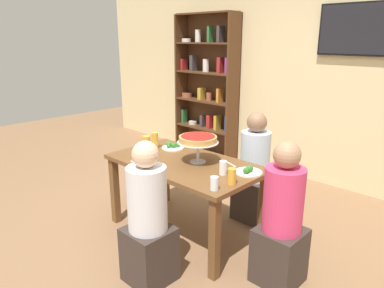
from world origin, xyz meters
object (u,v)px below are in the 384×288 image
deep_dish_pizza_stand (198,140)px  cutlery_knife_near (230,164)px  television (361,29)px  water_glass_clear_spare (223,168)px  diner_near_right (148,224)px  beer_glass_amber_tall (232,176)px  diner_head_east (281,225)px  salad_plate_near_diner (173,147)px  diner_far_right (254,175)px  beer_glass_amber_short (155,140)px  salad_plate_far_diner (248,171)px  cutlery_fork_near (139,162)px  beer_glass_amber_spare (146,144)px  dining_table (185,172)px  bookshelf (208,86)px  water_glass_clear_far (139,152)px  water_glass_clear_near (214,183)px

deep_dish_pizza_stand → cutlery_knife_near: size_ratio=2.10×
television → cutlery_knife_near: television is taller
deep_dish_pizza_stand → cutlery_knife_near: (0.25, 0.17, -0.21)m
television → water_glass_clear_spare: (-0.23, -2.11, -1.14)m
diner_near_right → beer_glass_amber_tall: 0.74m
diner_head_east → salad_plate_near_diner: diner_head_east is taller
diner_far_right → beer_glass_amber_short: (-0.84, -0.61, 0.33)m
salad_plate_far_diner → beer_glass_amber_tall: size_ratio=1.79×
salad_plate_near_diner → cutlery_fork_near: salad_plate_near_diner is taller
diner_head_east → diner_near_right: 1.01m
cutlery_fork_near → cutlery_knife_near: bearing=20.0°
diner_head_east → beer_glass_amber_tall: bearing=15.0°
beer_glass_amber_tall → water_glass_clear_spare: 0.22m
diner_far_right → deep_dish_pizza_stand: 0.81m
diner_near_right → cutlery_fork_near: (-0.59, 0.39, 0.25)m
beer_glass_amber_spare → cutlery_fork_near: bearing=-50.5°
dining_table → television: 2.57m
beer_glass_amber_short → diner_head_east: bearing=-3.8°
diner_far_right → beer_glass_amber_tall: 0.94m
bookshelf → cutlery_fork_near: bearing=-62.5°
beer_glass_amber_spare → salad_plate_near_diner: bearing=62.0°
diner_head_east → cutlery_knife_near: diner_head_east is taller
cutlery_knife_near → cutlery_fork_near: bearing=60.8°
diner_far_right → beer_glass_amber_tall: diner_far_right is taller
water_glass_clear_far → cutlery_knife_near: bearing=31.9°
deep_dish_pizza_stand → water_glass_clear_near: deep_dish_pizza_stand is taller
television → salad_plate_far_diner: 2.28m
deep_dish_pizza_stand → diner_far_right: bearing=71.6°
deep_dish_pizza_stand → water_glass_clear_spare: bearing=-12.0°
water_glass_clear_far → beer_glass_amber_spare: bearing=121.0°
television → salad_plate_far_diner: television is taller
television → salad_plate_far_diner: (-0.09, -1.95, -1.18)m
salad_plate_far_diner → cutlery_knife_near: 0.27m
cutlery_knife_near → diner_far_right: bearing=-65.4°
beer_glass_amber_short → water_glass_clear_spare: beer_glass_amber_short is taller
beer_glass_amber_short → dining_table: bearing=-9.8°
bookshelf → cutlery_fork_near: (1.21, -2.33, -0.37)m
television → deep_dish_pizza_stand: bearing=-106.2°
salad_plate_near_diner → cutlery_knife_near: bearing=2.8°
beer_glass_amber_short → water_glass_clear_spare: size_ratio=1.40×
diner_head_east → beer_glass_amber_short: diner_head_east is taller
deep_dish_pizza_stand → cutlery_knife_near: deep_dish_pizza_stand is taller
cutlery_fork_near → cutlery_knife_near: 0.84m
diner_far_right → deep_dish_pizza_stand: bearing=-18.4°
salad_plate_near_diner → water_glass_clear_far: water_glass_clear_far is taller
television → water_glass_clear_spare: 2.41m
diner_near_right → water_glass_clear_far: 0.90m
diner_head_east → water_glass_clear_near: size_ratio=10.82×
diner_near_right → cutlery_fork_near: bearing=56.5°
deep_dish_pizza_stand → salad_plate_near_diner: (-0.48, 0.13, -0.19)m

